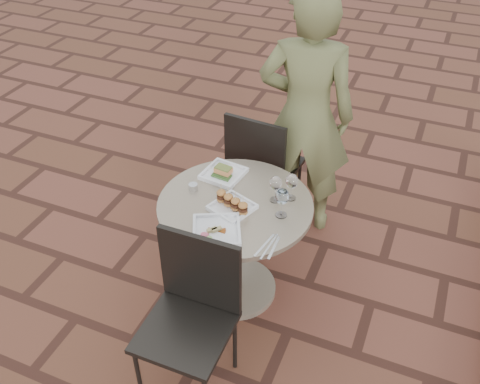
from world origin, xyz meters
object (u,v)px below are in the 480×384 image
at_px(chair_far, 261,162).
at_px(plate_sliders, 232,204).
at_px(diner, 306,117).
at_px(plate_salmon, 223,173).
at_px(cafe_table, 235,235).
at_px(chair_near, 193,305).
at_px(plate_tuna, 216,230).

height_order(chair_far, plate_sliders, chair_far).
relative_size(diner, plate_salmon, 6.92).
bearing_deg(plate_salmon, chair_far, 81.74).
xyz_separation_m(cafe_table, chair_near, (0.04, -0.64, 0.07)).
bearing_deg(diner, plate_salmon, 52.68).
relative_size(chair_far, plate_salmon, 3.64).
distance_m(chair_far, plate_sliders, 0.79).
height_order(chair_near, diner, diner).
bearing_deg(plate_salmon, plate_tuna, -69.87).
bearing_deg(chair_far, plate_salmon, 86.37).
distance_m(cafe_table, chair_near, 0.64).
bearing_deg(chair_far, plate_sliders, 102.90).
bearing_deg(cafe_table, plate_salmon, 128.24).
bearing_deg(plate_tuna, cafe_table, 91.33).
bearing_deg(plate_sliders, chair_far, 98.26).
relative_size(cafe_table, plate_salmon, 3.52).
bearing_deg(chair_far, plate_tuna, 101.18).
xyz_separation_m(diner, plate_sliders, (-0.14, -0.90, -0.12)).
height_order(plate_salmon, plate_tuna, plate_salmon).
distance_m(plate_sliders, plate_tuna, 0.22).
distance_m(cafe_table, plate_salmon, 0.38).
height_order(cafe_table, plate_sliders, plate_sliders).
xyz_separation_m(chair_near, plate_sliders, (-0.03, 0.58, 0.21)).
distance_m(chair_far, plate_salmon, 0.52).
bearing_deg(plate_tuna, diner, 82.76).
bearing_deg(diner, chair_near, 75.55).
bearing_deg(diner, chair_far, 20.73).
distance_m(cafe_table, plate_tuna, 0.38).
relative_size(cafe_table, diner, 0.51).
height_order(cafe_table, diner, diner).
bearing_deg(chair_near, plate_salmon, 103.13).
relative_size(chair_far, plate_tuna, 2.74).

